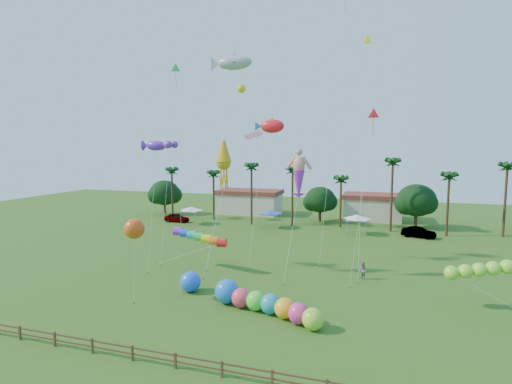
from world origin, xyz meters
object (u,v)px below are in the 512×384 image
(car_b, at_px, (419,232))
(caterpillar_inflatable, at_px, (263,303))
(car_a, at_px, (177,218))
(blue_ball, at_px, (190,282))
(spectator_b, at_px, (363,271))

(car_b, relative_size, caterpillar_inflatable, 0.48)
(car_b, bearing_deg, car_a, 103.68)
(car_b, height_order, blue_ball, blue_ball)
(car_a, distance_m, blue_ball, 36.07)
(car_b, xyz_separation_m, blue_ball, (-21.93, -30.53, 0.16))
(car_a, bearing_deg, car_b, -90.31)
(car_a, distance_m, spectator_b, 40.32)
(car_b, relative_size, blue_ball, 2.51)
(car_b, relative_size, spectator_b, 2.65)
(car_a, height_order, spectator_b, spectator_b)
(spectator_b, xyz_separation_m, blue_ball, (-14.94, -8.39, 0.05))
(spectator_b, relative_size, caterpillar_inflatable, 0.18)
(car_b, xyz_separation_m, spectator_b, (-6.99, -22.13, 0.11))
(car_a, relative_size, car_b, 0.95)
(car_b, height_order, spectator_b, spectator_b)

